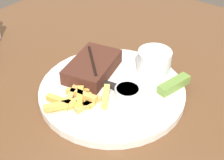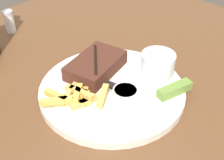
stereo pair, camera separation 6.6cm
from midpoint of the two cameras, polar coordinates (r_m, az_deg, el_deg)
name	(u,v)px [view 1 (the left image)]	position (r m, az deg, el deg)	size (l,w,h in m)	color
dining_table	(112,122)	(0.74, -2.57, -7.73)	(1.16, 1.11, 0.78)	brown
dinner_plate	(112,91)	(0.68, -2.79, -2.05)	(0.32, 0.32, 0.02)	silver
steak_portion	(93,67)	(0.71, -6.25, 2.35)	(0.15, 0.12, 0.04)	#472319
fries_pile	(79,99)	(0.63, -9.13, -3.64)	(0.14, 0.12, 0.02)	#E5B852
coleslaw_cup	(154,61)	(0.70, 5.08, 3.41)	(0.08, 0.08, 0.06)	white
dipping_sauce_cup	(127,92)	(0.64, -0.11, -2.38)	(0.05, 0.05, 0.02)	silver
pickle_spear	(174,85)	(0.67, 8.55, -0.93)	(0.08, 0.04, 0.02)	olive
fork_utensil	(94,111)	(0.62, -6.38, -5.76)	(0.13, 0.04, 0.00)	#B7B7BC
knife_utensil	(95,81)	(0.69, -5.95, -0.36)	(0.05, 0.16, 0.01)	#B7B7BC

